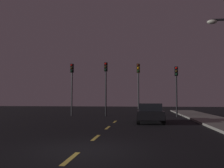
% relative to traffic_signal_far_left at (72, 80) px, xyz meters
% --- Properties ---
extents(ground_plane, '(80.00, 80.00, 0.00)m').
position_rel_traffic_signal_far_left_xyz_m(ground_plane, '(5.06, -8.85, -3.70)').
color(ground_plane, black).
extents(lane_stripe_nearest, '(0.16, 1.60, 0.01)m').
position_rel_traffic_signal_far_left_xyz_m(lane_stripe_nearest, '(5.06, -17.05, -3.70)').
color(lane_stripe_nearest, '#EACC4C').
rests_on(lane_stripe_nearest, ground_plane).
extents(lane_stripe_second, '(0.16, 1.60, 0.01)m').
position_rel_traffic_signal_far_left_xyz_m(lane_stripe_second, '(5.06, -13.25, -3.70)').
color(lane_stripe_second, '#EACC4C').
rests_on(lane_stripe_second, ground_plane).
extents(lane_stripe_third, '(0.16, 1.60, 0.01)m').
position_rel_traffic_signal_far_left_xyz_m(lane_stripe_third, '(5.06, -9.45, -3.70)').
color(lane_stripe_third, '#EACC4C').
rests_on(lane_stripe_third, ground_plane).
extents(lane_stripe_fourth, '(0.16, 1.60, 0.01)m').
position_rel_traffic_signal_far_left_xyz_m(lane_stripe_fourth, '(5.06, -5.65, -3.70)').
color(lane_stripe_fourth, '#EACC4C').
rests_on(lane_stripe_fourth, ground_plane).
extents(traffic_signal_far_left, '(0.32, 0.38, 5.32)m').
position_rel_traffic_signal_far_left_xyz_m(traffic_signal_far_left, '(0.00, 0.00, 0.00)').
color(traffic_signal_far_left, '#2D2D30').
rests_on(traffic_signal_far_left, ground_plane).
extents(traffic_signal_center_left, '(0.32, 0.38, 5.40)m').
position_rel_traffic_signal_far_left_xyz_m(traffic_signal_center_left, '(3.51, 0.00, 0.05)').
color(traffic_signal_center_left, black).
rests_on(traffic_signal_center_left, ground_plane).
extents(traffic_signal_center_right, '(0.32, 0.38, 5.21)m').
position_rel_traffic_signal_far_left_xyz_m(traffic_signal_center_right, '(6.76, -0.00, -0.07)').
color(traffic_signal_center_right, '#2D2D30').
rests_on(traffic_signal_center_right, ground_plane).
extents(traffic_signal_far_right, '(0.32, 0.38, 4.85)m').
position_rel_traffic_signal_far_left_xyz_m(traffic_signal_far_right, '(10.41, -0.00, -0.30)').
color(traffic_signal_far_right, black).
rests_on(traffic_signal_far_right, ground_plane).
extents(car_stopped_ahead, '(1.92, 3.83, 1.41)m').
position_rel_traffic_signal_far_left_xyz_m(car_stopped_ahead, '(7.67, -6.14, -2.98)').
color(car_stopped_ahead, black).
rests_on(car_stopped_ahead, ground_plane).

